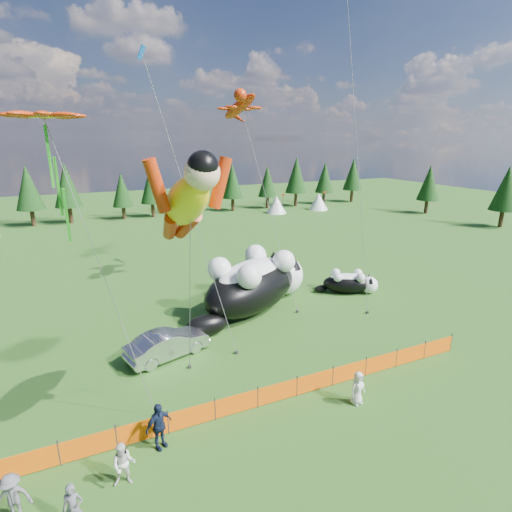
% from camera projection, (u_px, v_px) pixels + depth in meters
% --- Properties ---
extents(ground, '(160.00, 160.00, 0.00)m').
position_uv_depth(ground, '(251.00, 369.00, 20.91)').
color(ground, '#0C3309').
rests_on(ground, ground).
extents(safety_fence, '(22.06, 0.06, 1.10)m').
position_uv_depth(safety_fence, '(278.00, 392.00, 18.15)').
color(safety_fence, '#262626').
rests_on(safety_fence, ground).
extents(tree_line, '(90.00, 4.00, 8.00)m').
position_uv_depth(tree_line, '(129.00, 192.00, 59.10)').
color(tree_line, black).
rests_on(tree_line, ground).
extents(festival_tents, '(50.00, 3.20, 2.80)m').
position_uv_depth(festival_tents, '(211.00, 209.00, 59.82)').
color(festival_tents, white).
rests_on(festival_tents, ground).
extents(cat_large, '(10.51, 7.65, 4.13)m').
position_uv_depth(cat_large, '(256.00, 282.00, 27.83)').
color(cat_large, black).
rests_on(cat_large, ground).
extents(cat_small, '(4.59, 3.23, 1.78)m').
position_uv_depth(cat_small, '(350.00, 282.00, 31.03)').
color(cat_small, black).
rests_on(cat_small, ground).
extents(car, '(4.90, 2.88, 1.53)m').
position_uv_depth(car, '(168.00, 344.00, 21.88)').
color(car, silver).
rests_on(car, ground).
extents(spectator_a, '(0.68, 0.52, 1.67)m').
position_uv_depth(spectator_a, '(73.00, 508.00, 12.08)').
color(spectator_a, '#56555A').
rests_on(spectator_a, ground).
extents(spectator_b, '(0.89, 0.64, 1.65)m').
position_uv_depth(spectator_b, '(124.00, 465.00, 13.70)').
color(spectator_b, silver).
rests_on(spectator_b, ground).
extents(spectator_c, '(1.28, 0.99, 1.94)m').
position_uv_depth(spectator_c, '(159.00, 426.00, 15.33)').
color(spectator_c, '#131D36').
rests_on(spectator_c, ground).
extents(spectator_d, '(1.19, 0.75, 1.71)m').
position_uv_depth(spectator_d, '(12.00, 498.00, 12.39)').
color(spectator_d, '#56555A').
rests_on(spectator_d, ground).
extents(spectator_e, '(0.83, 0.60, 1.59)m').
position_uv_depth(spectator_e, '(358.00, 388.00, 17.96)').
color(spectator_e, silver).
rests_on(spectator_e, ground).
extents(superhero_kite, '(4.51, 6.31, 11.84)m').
position_uv_depth(superhero_kite, '(186.00, 202.00, 14.75)').
color(superhero_kite, yellow).
rests_on(superhero_kite, ground).
extents(gecko_kite, '(4.07, 11.67, 16.19)m').
position_uv_depth(gecko_kite, '(239.00, 107.00, 30.63)').
color(gecko_kite, '#B72A09').
rests_on(gecko_kite, ground).
extents(flower_kite, '(4.62, 4.44, 12.88)m').
position_uv_depth(flower_kite, '(44.00, 120.00, 15.05)').
color(flower_kite, '#B72A09').
rests_on(flower_kite, ground).
extents(diamond_kite_a, '(3.68, 4.73, 16.81)m').
position_uv_depth(diamond_kite_a, '(147.00, 71.00, 20.37)').
color(diamond_kite_a, blue).
rests_on(diamond_kite_a, ground).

